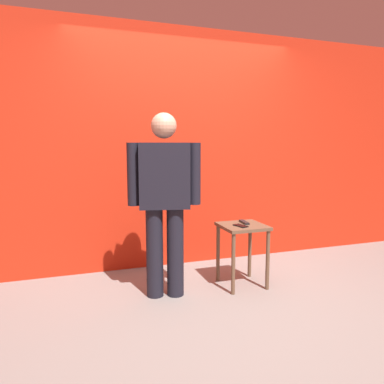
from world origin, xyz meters
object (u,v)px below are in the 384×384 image
at_px(standing_person, 164,196).
at_px(side_table, 242,237).
at_px(cell_phone, 240,226).
at_px(tv_remote, 244,222).

distance_m(standing_person, side_table, 0.88).
bearing_deg(standing_person, side_table, -0.12).
bearing_deg(side_table, cell_phone, -132.57).
distance_m(side_table, tv_remote, 0.15).
relative_size(standing_person, side_table, 2.72).
relative_size(side_table, tv_remote, 3.50).
distance_m(standing_person, tv_remote, 0.86).
height_order(side_table, tv_remote, tv_remote).
xyz_separation_m(cell_phone, tv_remote, (0.09, 0.11, 0.01)).
bearing_deg(side_table, standing_person, 179.88).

